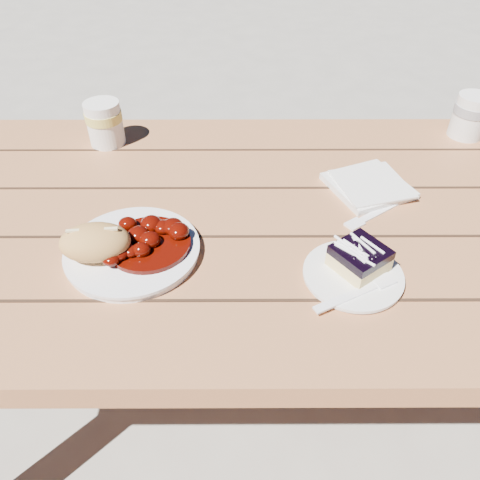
{
  "coord_description": "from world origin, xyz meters",
  "views": [
    {
      "loc": [
        -0.23,
        -0.75,
        1.32
      ],
      "look_at": [
        -0.23,
        -0.16,
        0.81
      ],
      "focal_mm": 35.0,
      "sensor_mm": 36.0,
      "label": 1
    }
  ],
  "objects_px": {
    "blueberry_cake": "(360,258)",
    "coffee_cup": "(470,116)",
    "bread_roll": "(95,242)",
    "second_cup": "(105,123)",
    "main_plate": "(133,251)",
    "dessert_plate": "(353,276)",
    "picnic_table": "(342,268)"
  },
  "relations": [
    {
      "from": "blueberry_cake",
      "to": "coffee_cup",
      "type": "distance_m",
      "value": 0.61
    },
    {
      "from": "bread_roll",
      "to": "dessert_plate",
      "type": "height_order",
      "value": "bread_roll"
    },
    {
      "from": "picnic_table",
      "to": "main_plate",
      "type": "relative_size",
      "value": 8.53
    },
    {
      "from": "main_plate",
      "to": "blueberry_cake",
      "type": "xyz_separation_m",
      "value": [
        0.39,
        -0.04,
        0.02
      ]
    },
    {
      "from": "bread_roll",
      "to": "dessert_plate",
      "type": "xyz_separation_m",
      "value": [
        0.44,
        -0.04,
        -0.04
      ]
    },
    {
      "from": "blueberry_cake",
      "to": "second_cup",
      "type": "xyz_separation_m",
      "value": [
        -0.52,
        0.45,
        0.02
      ]
    },
    {
      "from": "dessert_plate",
      "to": "picnic_table",
      "type": "bearing_deg",
      "value": 78.84
    },
    {
      "from": "blueberry_cake",
      "to": "dessert_plate",
      "type": "bearing_deg",
      "value": -159.9
    },
    {
      "from": "coffee_cup",
      "to": "bread_roll",
      "type": "bearing_deg",
      "value": -150.49
    },
    {
      "from": "main_plate",
      "to": "second_cup",
      "type": "xyz_separation_m",
      "value": [
        -0.13,
        0.4,
        0.04
      ]
    },
    {
      "from": "picnic_table",
      "to": "blueberry_cake",
      "type": "relative_size",
      "value": 17.93
    },
    {
      "from": "bread_roll",
      "to": "second_cup",
      "type": "xyz_separation_m",
      "value": [
        -0.07,
        0.42,
        0.0
      ]
    },
    {
      "from": "blueberry_cake",
      "to": "second_cup",
      "type": "distance_m",
      "value": 0.69
    },
    {
      "from": "second_cup",
      "to": "main_plate",
      "type": "bearing_deg",
      "value": -72.33
    },
    {
      "from": "main_plate",
      "to": "coffee_cup",
      "type": "bearing_deg",
      "value": 30.15
    },
    {
      "from": "main_plate",
      "to": "picnic_table",
      "type": "bearing_deg",
      "value": 17.0
    },
    {
      "from": "bread_roll",
      "to": "blueberry_cake",
      "type": "xyz_separation_m",
      "value": [
        0.45,
        -0.02,
        -0.01
      ]
    },
    {
      "from": "picnic_table",
      "to": "second_cup",
      "type": "relative_size",
      "value": 19.16
    },
    {
      "from": "dessert_plate",
      "to": "blueberry_cake",
      "type": "distance_m",
      "value": 0.03
    },
    {
      "from": "blueberry_cake",
      "to": "bread_roll",
      "type": "bearing_deg",
      "value": 140.71
    },
    {
      "from": "main_plate",
      "to": "coffee_cup",
      "type": "height_order",
      "value": "coffee_cup"
    },
    {
      "from": "picnic_table",
      "to": "coffee_cup",
      "type": "distance_m",
      "value": 0.51
    },
    {
      "from": "dessert_plate",
      "to": "second_cup",
      "type": "bearing_deg",
      "value": 137.89
    },
    {
      "from": "picnic_table",
      "to": "blueberry_cake",
      "type": "xyz_separation_m",
      "value": [
        -0.03,
        -0.17,
        0.19
      ]
    },
    {
      "from": "bread_roll",
      "to": "dessert_plate",
      "type": "relative_size",
      "value": 0.74
    },
    {
      "from": "second_cup",
      "to": "coffee_cup",
      "type": "bearing_deg",
      "value": 2.3
    },
    {
      "from": "blueberry_cake",
      "to": "coffee_cup",
      "type": "relative_size",
      "value": 1.07
    },
    {
      "from": "picnic_table",
      "to": "dessert_plate",
      "type": "relative_size",
      "value": 12.2
    },
    {
      "from": "coffee_cup",
      "to": "second_cup",
      "type": "xyz_separation_m",
      "value": [
        -0.89,
        -0.04,
        0.0
      ]
    },
    {
      "from": "bread_roll",
      "to": "second_cup",
      "type": "bearing_deg",
      "value": 99.87
    },
    {
      "from": "main_plate",
      "to": "bread_roll",
      "type": "bearing_deg",
      "value": -160.02
    },
    {
      "from": "blueberry_cake",
      "to": "second_cup",
      "type": "relative_size",
      "value": 1.07
    }
  ]
}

